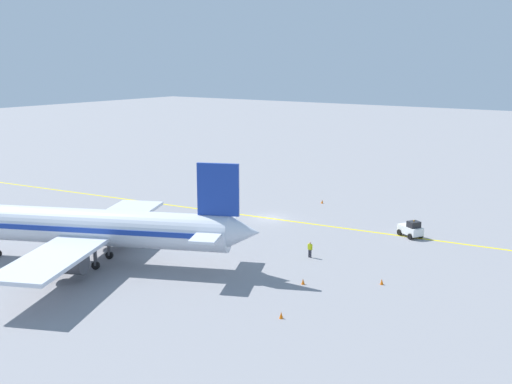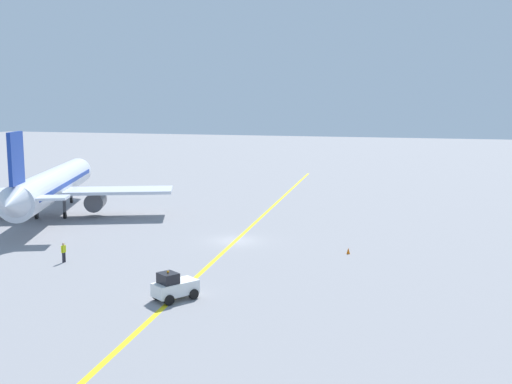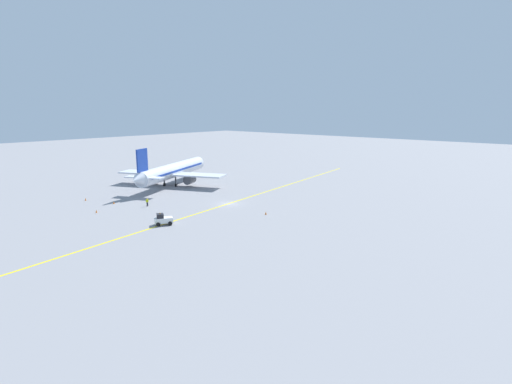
{
  "view_description": "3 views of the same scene",
  "coord_description": "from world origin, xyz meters",
  "px_view_note": "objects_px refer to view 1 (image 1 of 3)",
  "views": [
    {
      "loc": [
        -62.56,
        -41.18,
        19.84
      ],
      "look_at": [
        -1.77,
        0.9,
        3.7
      ],
      "focal_mm": 42.0,
      "sensor_mm": 36.0,
      "label": 1
    },
    {
      "loc": [
        20.12,
        -53.24,
        13.0
      ],
      "look_at": [
        1.21,
        2.65,
        4.5
      ],
      "focal_mm": 42.0,
      "sensor_mm": 36.0,
      "label": 2
    },
    {
      "loc": [
        56.48,
        -56.91,
        19.2
      ],
      "look_at": [
        5.99,
        1.8,
        3.01
      ],
      "focal_mm": 28.0,
      "sensor_mm": 36.0,
      "label": 3
    }
  ],
  "objects_px": {
    "airplane_at_gate": "(86,228)",
    "traffic_cone_near_nose": "(382,282)",
    "traffic_cone_by_wingtip": "(322,201)",
    "ground_crew_worker": "(310,249)",
    "traffic_cone_mid_apron": "(281,315)",
    "traffic_cone_far_edge": "(303,281)",
    "baggage_tug_white": "(411,229)"
  },
  "relations": [
    {
      "from": "ground_crew_worker",
      "to": "traffic_cone_mid_apron",
      "type": "relative_size",
      "value": 3.05
    },
    {
      "from": "traffic_cone_near_nose",
      "to": "traffic_cone_far_edge",
      "type": "distance_m",
      "value": 7.16
    },
    {
      "from": "airplane_at_gate",
      "to": "traffic_cone_near_nose",
      "type": "relative_size",
      "value": 61.12
    },
    {
      "from": "traffic_cone_by_wingtip",
      "to": "traffic_cone_near_nose",
      "type": "bearing_deg",
      "value": -141.76
    },
    {
      "from": "airplane_at_gate",
      "to": "ground_crew_worker",
      "type": "relative_size",
      "value": 20.01
    },
    {
      "from": "airplane_at_gate",
      "to": "traffic_cone_by_wingtip",
      "type": "distance_m",
      "value": 37.16
    },
    {
      "from": "traffic_cone_near_nose",
      "to": "airplane_at_gate",
      "type": "bearing_deg",
      "value": 112.89
    },
    {
      "from": "ground_crew_worker",
      "to": "traffic_cone_by_wingtip",
      "type": "distance_m",
      "value": 24.5
    },
    {
      "from": "baggage_tug_white",
      "to": "traffic_cone_near_nose",
      "type": "bearing_deg",
      "value": -168.36
    },
    {
      "from": "ground_crew_worker",
      "to": "traffic_cone_far_edge",
      "type": "bearing_deg",
      "value": -154.92
    },
    {
      "from": "traffic_cone_mid_apron",
      "to": "baggage_tug_white",
      "type": "bearing_deg",
      "value": -0.55
    },
    {
      "from": "traffic_cone_far_edge",
      "to": "baggage_tug_white",
      "type": "bearing_deg",
      "value": -7.31
    },
    {
      "from": "ground_crew_worker",
      "to": "airplane_at_gate",
      "type": "bearing_deg",
      "value": 129.23
    },
    {
      "from": "airplane_at_gate",
      "to": "traffic_cone_mid_apron",
      "type": "distance_m",
      "value": 23.33
    },
    {
      "from": "baggage_tug_white",
      "to": "traffic_cone_mid_apron",
      "type": "bearing_deg",
      "value": 179.45
    },
    {
      "from": "ground_crew_worker",
      "to": "traffic_cone_mid_apron",
      "type": "xyz_separation_m",
      "value": [
        -14.42,
        -5.61,
        -0.63
      ]
    },
    {
      "from": "baggage_tug_white",
      "to": "ground_crew_worker",
      "type": "distance_m",
      "value": 14.41
    },
    {
      "from": "traffic_cone_near_nose",
      "to": "traffic_cone_mid_apron",
      "type": "height_order",
      "value": "same"
    },
    {
      "from": "traffic_cone_by_wingtip",
      "to": "ground_crew_worker",
      "type": "bearing_deg",
      "value": -154.44
    },
    {
      "from": "baggage_tug_white",
      "to": "traffic_cone_by_wingtip",
      "type": "height_order",
      "value": "baggage_tug_white"
    },
    {
      "from": "airplane_at_gate",
      "to": "traffic_cone_far_edge",
      "type": "relative_size",
      "value": 61.12
    },
    {
      "from": "baggage_tug_white",
      "to": "traffic_cone_near_nose",
      "type": "distance_m",
      "value": 16.51
    },
    {
      "from": "traffic_cone_by_wingtip",
      "to": "airplane_at_gate",
      "type": "bearing_deg",
      "value": 169.27
    },
    {
      "from": "baggage_tug_white",
      "to": "ground_crew_worker",
      "type": "relative_size",
      "value": 1.99
    },
    {
      "from": "traffic_cone_by_wingtip",
      "to": "traffic_cone_far_edge",
      "type": "distance_m",
      "value": 32.25
    },
    {
      "from": "airplane_at_gate",
      "to": "traffic_cone_near_nose",
      "type": "xyz_separation_m",
      "value": [
        11.26,
        -26.67,
        -3.43
      ]
    },
    {
      "from": "traffic_cone_near_nose",
      "to": "traffic_cone_far_edge",
      "type": "relative_size",
      "value": 1.0
    },
    {
      "from": "traffic_cone_near_nose",
      "to": "traffic_cone_by_wingtip",
      "type": "bearing_deg",
      "value": 38.24
    },
    {
      "from": "ground_crew_worker",
      "to": "traffic_cone_mid_apron",
      "type": "bearing_deg",
      "value": -158.73
    },
    {
      "from": "traffic_cone_by_wingtip",
      "to": "traffic_cone_far_edge",
      "type": "relative_size",
      "value": 1.0
    },
    {
      "from": "airplane_at_gate",
      "to": "baggage_tug_white",
      "type": "bearing_deg",
      "value": -40.41
    },
    {
      "from": "airplane_at_gate",
      "to": "traffic_cone_mid_apron",
      "type": "xyz_separation_m",
      "value": [
        -0.16,
        -23.07,
        -3.43
      ]
    }
  ]
}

